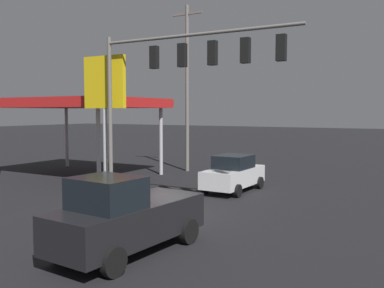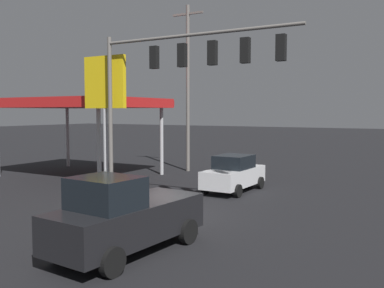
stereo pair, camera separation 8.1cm
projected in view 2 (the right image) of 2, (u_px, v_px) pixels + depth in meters
ground_plane at (167, 216)px, 17.34m from camera, size 200.00×200.00×0.00m
traffic_signal_assembly at (179, 70)px, 18.49m from camera, size 9.47×0.43×7.77m
utility_pole at (188, 85)px, 30.08m from camera, size 2.40×0.26×11.63m
gas_station_canopy at (80, 104)px, 28.02m from camera, size 9.96×7.33×5.08m
price_sign at (105, 91)px, 21.23m from camera, size 2.49×0.27×6.98m
pickup_parked at (124, 217)px, 12.67m from camera, size 2.57×5.33×2.40m
sedan_waiting at (234, 173)px, 22.69m from camera, size 2.14×4.44×1.93m
fire_hydrant at (94, 198)px, 18.71m from camera, size 0.24×0.24×0.88m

